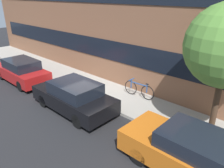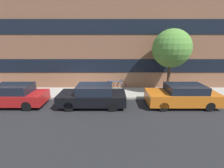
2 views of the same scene
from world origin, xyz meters
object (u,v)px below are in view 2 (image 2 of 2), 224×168
Objects in this scene: bicycle at (115,85)px; street_tree at (171,49)px; parked_car_black at (92,96)px; fire_hydrant at (18,91)px; parked_car_orange at (181,95)px; parked_car_red at (12,96)px.

street_tree is (3.88, -0.93, 2.91)m from bicycle.
fire_hydrant is at bearing -14.99° from parked_car_black.
street_tree is at bearing -83.09° from parked_car_orange.
street_tree reaches higher than parked_car_red.
fire_hydrant is (-11.14, 1.49, -0.19)m from parked_car_orange.
parked_car_orange is (10.64, -0.00, -0.00)m from parked_car_red.
street_tree reaches higher than fire_hydrant.
parked_car_red is 1.00× the size of parked_car_black.
parked_car_red is 10.64m from parked_car_orange.
parked_car_black is at bearing -160.07° from street_tree.
parked_car_orange is 11.24m from fire_hydrant.
fire_hydrant is at bearing -177.60° from street_tree.
parked_car_orange is at bearing -7.59° from fire_hydrant.
parked_car_orange is 0.93× the size of street_tree.
street_tree is at bearing -160.07° from parked_car_black.
street_tree is at bearing 163.68° from bicycle.
parked_car_black is 5.75m from fire_hydrant.
parked_car_orange is at bearing -180.00° from parked_car_red.
fire_hydrant is (-0.50, 1.49, -0.19)m from parked_car_red.
parked_car_red is at bearing 0.00° from parked_car_black.
street_tree is at bearing 2.40° from fire_hydrant.
parked_car_red is 2.40× the size of bicycle.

